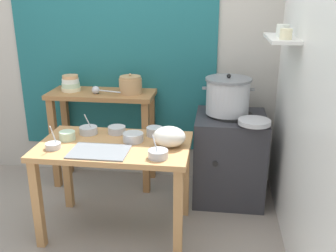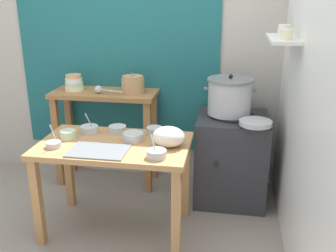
# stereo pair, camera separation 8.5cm
# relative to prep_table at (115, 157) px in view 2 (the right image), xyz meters

# --- Properties ---
(ground_plane) EXTENTS (9.00, 9.00, 0.00)m
(ground_plane) POSITION_rel_prep_table_xyz_m (-0.09, -0.06, -0.61)
(ground_plane) COLOR gray
(wall_back) EXTENTS (4.40, 0.12, 2.60)m
(wall_back) POSITION_rel_prep_table_xyz_m (-0.00, 1.03, 0.69)
(wall_back) COLOR #B2ADA3
(wall_back) RESTS_ON ground
(wall_right) EXTENTS (0.30, 3.20, 2.60)m
(wall_right) POSITION_rel_prep_table_xyz_m (1.31, 0.14, 0.69)
(wall_right) COLOR white
(wall_right) RESTS_ON ground
(prep_table) EXTENTS (1.10, 0.66, 0.72)m
(prep_table) POSITION_rel_prep_table_xyz_m (0.00, 0.00, 0.00)
(prep_table) COLOR #B27F4C
(prep_table) RESTS_ON ground
(back_shelf_table) EXTENTS (0.96, 0.40, 0.90)m
(back_shelf_table) POSITION_rel_prep_table_xyz_m (-0.32, 0.77, 0.07)
(back_shelf_table) COLOR #9E6B3D
(back_shelf_table) RESTS_ON ground
(stove_block) EXTENTS (0.60, 0.61, 0.78)m
(stove_block) POSITION_rel_prep_table_xyz_m (0.86, 0.64, -0.23)
(stove_block) COLOR #2D2D33
(stove_block) RESTS_ON ground
(steamer_pot) EXTENTS (0.43, 0.39, 0.34)m
(steamer_pot) POSITION_rel_prep_table_xyz_m (0.82, 0.66, 0.32)
(steamer_pot) COLOR #B7BABF
(steamer_pot) RESTS_ON stove_block
(clay_pot) EXTENTS (0.20, 0.20, 0.18)m
(clay_pot) POSITION_rel_prep_table_xyz_m (-0.04, 0.77, 0.37)
(clay_pot) COLOR tan
(clay_pot) RESTS_ON back_shelf_table
(bowl_stack_enamel) EXTENTS (0.17, 0.17, 0.15)m
(bowl_stack_enamel) POSITION_rel_prep_table_xyz_m (-0.61, 0.78, 0.36)
(bowl_stack_enamel) COLOR beige
(bowl_stack_enamel) RESTS_ON back_shelf_table
(ladle) EXTENTS (0.28, 0.10, 0.07)m
(ladle) POSITION_rel_prep_table_xyz_m (-0.34, 0.70, 0.33)
(ladle) COLOR #B7BABF
(ladle) RESTS_ON back_shelf_table
(serving_tray) EXTENTS (0.40, 0.28, 0.01)m
(serving_tray) POSITION_rel_prep_table_xyz_m (-0.06, -0.17, 0.12)
(serving_tray) COLOR slate
(serving_tray) RESTS_ON prep_table
(plastic_bag) EXTENTS (0.23, 0.19, 0.15)m
(plastic_bag) POSITION_rel_prep_table_xyz_m (0.40, 0.00, 0.18)
(plastic_bag) COLOR silver
(plastic_bag) RESTS_ON prep_table
(wide_pan) EXTENTS (0.26, 0.26, 0.04)m
(wide_pan) POSITION_rel_prep_table_xyz_m (1.03, 0.40, 0.19)
(wide_pan) COLOR #B7BABF
(wide_pan) RESTS_ON stove_block
(prep_bowl_0) EXTENTS (0.14, 0.14, 0.06)m
(prep_bowl_0) POSITION_rel_prep_table_xyz_m (-0.04, 0.21, 0.14)
(prep_bowl_0) COLOR #B7BABF
(prep_bowl_0) RESTS_ON prep_table
(prep_bowl_1) EXTENTS (0.14, 0.14, 0.17)m
(prep_bowl_1) POSITION_rel_prep_table_xyz_m (-0.25, 0.17, 0.14)
(prep_bowl_1) COLOR #B7BABF
(prep_bowl_1) RESTS_ON prep_table
(prep_bowl_2) EXTENTS (0.13, 0.13, 0.07)m
(prep_bowl_2) POSITION_rel_prep_table_xyz_m (0.26, 0.20, 0.15)
(prep_bowl_2) COLOR #B7BABF
(prep_bowl_2) RESTS_ON prep_table
(prep_bowl_3) EXTENTS (0.12, 0.12, 0.06)m
(prep_bowl_3) POSITION_rel_prep_table_xyz_m (-0.37, 0.03, 0.15)
(prep_bowl_3) COLOR #B7D1AD
(prep_bowl_3) RESTS_ON prep_table
(prep_bowl_4) EXTENTS (0.13, 0.13, 0.16)m
(prep_bowl_4) POSITION_rel_prep_table_xyz_m (0.36, -0.21, 0.14)
(prep_bowl_4) COLOR #B7BABF
(prep_bowl_4) RESTS_ON prep_table
(prep_bowl_5) EXTENTS (0.11, 0.11, 0.18)m
(prep_bowl_5) POSITION_rel_prep_table_xyz_m (-0.40, -0.15, 0.14)
(prep_bowl_5) COLOR #B7BABF
(prep_bowl_5) RESTS_ON prep_table
(prep_bowl_6) EXTENTS (0.15, 0.15, 0.06)m
(prep_bowl_6) POSITION_rel_prep_table_xyz_m (0.13, 0.06, 0.14)
(prep_bowl_6) COLOR #B7BABF
(prep_bowl_6) RESTS_ON prep_table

